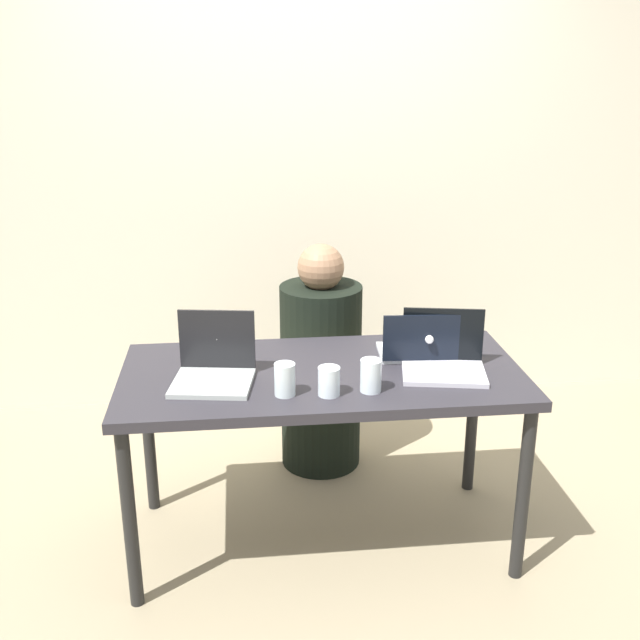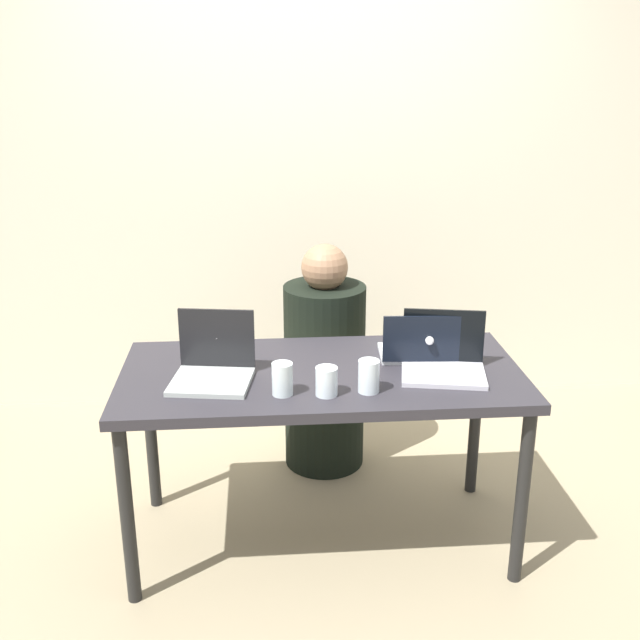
# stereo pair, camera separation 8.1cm
# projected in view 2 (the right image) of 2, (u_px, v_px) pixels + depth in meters

# --- Properties ---
(ground_plane) EXTENTS (12.00, 12.00, 0.00)m
(ground_plane) POSITION_uv_depth(u_px,v_px,m) (321.00, 538.00, 3.10)
(ground_plane) COLOR gray
(back_wall) EXTENTS (4.50, 0.10, 2.59)m
(back_wall) POSITION_uv_depth(u_px,v_px,m) (300.00, 174.00, 4.04)
(back_wall) COLOR beige
(back_wall) RESTS_ON ground
(desk) EXTENTS (1.53, 0.73, 0.76)m
(desk) POSITION_uv_depth(u_px,v_px,m) (322.00, 388.00, 2.88)
(desk) COLOR #2A282E
(desk) RESTS_ON ground
(person_at_center) EXTENTS (0.43, 0.43, 1.10)m
(person_at_center) POSITION_uv_depth(u_px,v_px,m) (324.00, 369.00, 3.55)
(person_at_center) COLOR black
(person_at_center) RESTS_ON ground
(laptop_back_right) EXTENTS (0.37, 0.25, 0.20)m
(laptop_back_right) POSITION_uv_depth(u_px,v_px,m) (425.00, 348.00, 2.95)
(laptop_back_right) COLOR silver
(laptop_back_right) RESTS_ON desk
(laptop_front_right) EXTENTS (0.35, 0.29, 0.23)m
(laptop_front_right) POSITION_uv_depth(u_px,v_px,m) (443.00, 360.00, 2.82)
(laptop_front_right) COLOR silver
(laptop_front_right) RESTS_ON desk
(laptop_front_left) EXTENTS (0.32, 0.31, 0.25)m
(laptop_front_left) POSITION_uv_depth(u_px,v_px,m) (213.00, 366.00, 2.76)
(laptop_front_left) COLOR #AFB6B2
(laptop_front_left) RESTS_ON desk
(water_glass_left) EXTENTS (0.07, 0.07, 0.12)m
(water_glass_left) POSITION_uv_depth(u_px,v_px,m) (282.00, 381.00, 2.64)
(water_glass_left) COLOR silver
(water_glass_left) RESTS_ON desk
(water_glass_center) EXTENTS (0.08, 0.08, 0.10)m
(water_glass_center) POSITION_uv_depth(u_px,v_px,m) (327.00, 383.00, 2.64)
(water_glass_center) COLOR silver
(water_glass_center) RESTS_ON desk
(water_glass_right) EXTENTS (0.08, 0.08, 0.12)m
(water_glass_right) POSITION_uv_depth(u_px,v_px,m) (369.00, 378.00, 2.66)
(water_glass_right) COLOR silver
(water_glass_right) RESTS_ON desk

